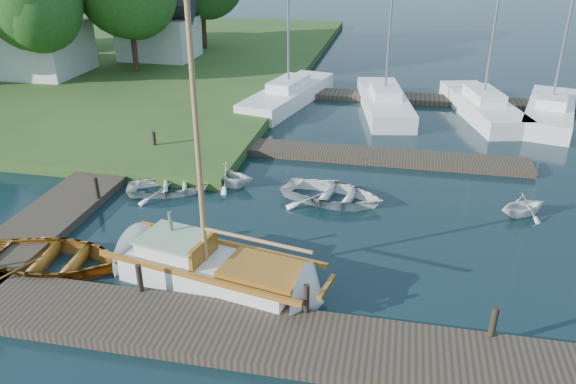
% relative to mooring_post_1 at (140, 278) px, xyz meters
% --- Properties ---
extents(ground, '(160.00, 160.00, 0.00)m').
position_rel_mooring_post_1_xyz_m(ground, '(3.00, 5.00, -0.70)').
color(ground, black).
rests_on(ground, ground).
extents(near_dock, '(18.00, 2.20, 0.30)m').
position_rel_mooring_post_1_xyz_m(near_dock, '(3.00, -1.00, -0.55)').
color(near_dock, '#30281B').
rests_on(near_dock, ground).
extents(left_dock, '(2.20, 18.00, 0.30)m').
position_rel_mooring_post_1_xyz_m(left_dock, '(-5.00, 7.00, -0.55)').
color(left_dock, '#30281B').
rests_on(left_dock, ground).
extents(far_dock, '(14.00, 1.60, 0.30)m').
position_rel_mooring_post_1_xyz_m(far_dock, '(5.00, 11.50, -0.55)').
color(far_dock, '#30281B').
rests_on(far_dock, ground).
extents(pontoon, '(30.00, 1.60, 0.30)m').
position_rel_mooring_post_1_xyz_m(pontoon, '(13.00, 21.00, -0.55)').
color(pontoon, '#30281B').
rests_on(pontoon, ground).
extents(mooring_post_1, '(0.16, 0.16, 0.80)m').
position_rel_mooring_post_1_xyz_m(mooring_post_1, '(0.00, 0.00, 0.00)').
color(mooring_post_1, black).
rests_on(mooring_post_1, near_dock).
extents(mooring_post_2, '(0.16, 0.16, 0.80)m').
position_rel_mooring_post_1_xyz_m(mooring_post_2, '(4.50, 0.00, 0.00)').
color(mooring_post_2, black).
rests_on(mooring_post_2, near_dock).
extents(mooring_post_3, '(0.16, 0.16, 0.80)m').
position_rel_mooring_post_1_xyz_m(mooring_post_3, '(9.00, 0.00, 0.00)').
color(mooring_post_3, black).
rests_on(mooring_post_3, near_dock).
extents(mooring_post_4, '(0.16, 0.16, 0.80)m').
position_rel_mooring_post_1_xyz_m(mooring_post_4, '(-4.00, 5.00, 0.00)').
color(mooring_post_4, black).
rests_on(mooring_post_4, left_dock).
extents(mooring_post_5, '(0.16, 0.16, 0.80)m').
position_rel_mooring_post_1_xyz_m(mooring_post_5, '(-4.00, 10.00, 0.00)').
color(mooring_post_5, black).
rests_on(mooring_post_5, left_dock).
extents(sailboat, '(7.40, 3.36, 9.83)m').
position_rel_mooring_post_1_xyz_m(sailboat, '(1.77, 1.18, -0.36)').
color(sailboat, white).
rests_on(sailboat, ground).
extents(dinghy, '(4.62, 3.45, 0.91)m').
position_rel_mooring_post_1_xyz_m(dinghy, '(-3.23, 0.89, -0.24)').
color(dinghy, brown).
rests_on(dinghy, ground).
extents(tender_a, '(3.82, 3.26, 0.67)m').
position_rel_mooring_post_1_xyz_m(tender_a, '(-1.88, 6.61, -0.37)').
color(tender_a, white).
rests_on(tender_a, ground).
extents(tender_b, '(2.18, 1.94, 1.07)m').
position_rel_mooring_post_1_xyz_m(tender_b, '(0.12, 7.57, -0.17)').
color(tender_b, white).
rests_on(tender_b, ground).
extents(tender_c, '(4.27, 3.43, 0.79)m').
position_rel_mooring_post_1_xyz_m(tender_c, '(4.25, 7.03, -0.31)').
color(tender_c, white).
rests_on(tender_c, ground).
extents(tender_d, '(2.36, 2.28, 0.95)m').
position_rel_mooring_post_1_xyz_m(tender_d, '(10.90, 7.28, -0.22)').
color(tender_d, white).
rests_on(tender_d, ground).
extents(marina_boat_0, '(4.12, 8.91, 11.72)m').
position_rel_mooring_post_1_xyz_m(marina_boat_0, '(0.10, 19.16, -0.13)').
color(marina_boat_0, white).
rests_on(marina_boat_0, ground).
extents(marina_boat_1, '(3.60, 8.19, 9.65)m').
position_rel_mooring_post_1_xyz_m(marina_boat_1, '(5.54, 18.75, -0.14)').
color(marina_boat_1, white).
rests_on(marina_boat_1, ground).
extents(marina_boat_3, '(4.13, 8.26, 12.63)m').
position_rel_mooring_post_1_xyz_m(marina_boat_3, '(10.68, 18.97, -0.11)').
color(marina_boat_3, white).
rests_on(marina_boat_3, ground).
extents(marina_boat_4, '(4.03, 7.94, 11.72)m').
position_rel_mooring_post_1_xyz_m(marina_boat_4, '(14.02, 18.73, -0.12)').
color(marina_boat_4, white).
rests_on(marina_boat_4, ground).
extents(house_a, '(6.30, 5.00, 6.29)m').
position_rel_mooring_post_1_xyz_m(house_a, '(-17.00, 21.00, 2.26)').
color(house_a, beige).
rests_on(house_a, shore).
extents(house_c, '(5.25, 4.00, 5.28)m').
position_rel_mooring_post_1_xyz_m(house_c, '(-11.00, 27.00, 1.88)').
color(house_c, beige).
rests_on(house_c, shore).
extents(tree_2, '(5.83, 5.75, 7.82)m').
position_rel_mooring_post_1_xyz_m(tree_2, '(-15.00, 19.05, 4.55)').
color(tree_2, '#332114').
rests_on(tree_2, shore).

